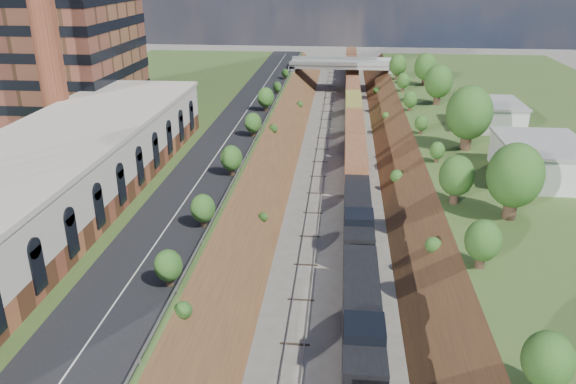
% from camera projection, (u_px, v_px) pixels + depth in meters
% --- Properties ---
extents(platform_left, '(44.00, 180.00, 5.00)m').
position_uv_depth(platform_left, '(101.00, 160.00, 78.59)').
color(platform_left, '#425D26').
rests_on(platform_left, ground).
extents(embankment_left, '(10.00, 180.00, 10.00)m').
position_uv_depth(embankment_left, '(256.00, 182.00, 77.54)').
color(embankment_left, brown).
rests_on(embankment_left, ground).
extents(embankment_right, '(10.00, 180.00, 10.00)m').
position_uv_depth(embankment_right, '(418.00, 188.00, 75.55)').
color(embankment_right, brown).
rests_on(embankment_right, ground).
extents(rail_left_track, '(1.58, 180.00, 0.18)m').
position_uv_depth(rail_left_track, '(317.00, 184.00, 76.75)').
color(rail_left_track, gray).
rests_on(rail_left_track, ground).
extents(rail_right_track, '(1.58, 180.00, 0.18)m').
position_uv_depth(rail_right_track, '(355.00, 185.00, 76.28)').
color(rail_right_track, gray).
rests_on(rail_right_track, ground).
extents(road, '(8.00, 180.00, 0.10)m').
position_uv_depth(road, '(223.00, 146.00, 76.05)').
color(road, black).
rests_on(road, platform_left).
extents(guardrail, '(0.10, 171.00, 0.70)m').
position_uv_depth(guardrail, '(252.00, 144.00, 75.30)').
color(guardrail, '#99999E').
rests_on(guardrail, platform_left).
extents(commercial_building, '(14.30, 62.30, 7.00)m').
position_uv_depth(commercial_building, '(52.00, 176.00, 55.59)').
color(commercial_building, brown).
rests_on(commercial_building, platform_left).
extents(overpass, '(24.50, 8.30, 7.40)m').
position_uv_depth(overpass, '(341.00, 70.00, 131.86)').
color(overpass, gray).
rests_on(overpass, ground).
extents(white_building_near, '(9.00, 12.00, 4.00)m').
position_uv_depth(white_building_near, '(541.00, 161.00, 64.41)').
color(white_building_near, silver).
rests_on(white_building_near, platform_right).
extents(white_building_far, '(8.00, 10.00, 3.60)m').
position_uv_depth(white_building_far, '(491.00, 115.00, 84.82)').
color(white_building_far, silver).
rests_on(white_building_far, platform_right).
extents(tree_right_large, '(5.25, 5.25, 7.61)m').
position_uv_depth(tree_right_large, '(515.00, 176.00, 53.04)').
color(tree_right_large, '#473323').
rests_on(tree_right_large, platform_right).
extents(tree_left_crest, '(2.45, 2.45, 3.55)m').
position_uv_depth(tree_left_crest, '(154.00, 296.00, 38.08)').
color(tree_left_crest, '#473323').
rests_on(tree_left_crest, platform_left).
extents(freight_train, '(2.99, 168.27, 4.55)m').
position_uv_depth(freight_train, '(354.00, 119.00, 98.97)').
color(freight_train, black).
rests_on(freight_train, ground).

